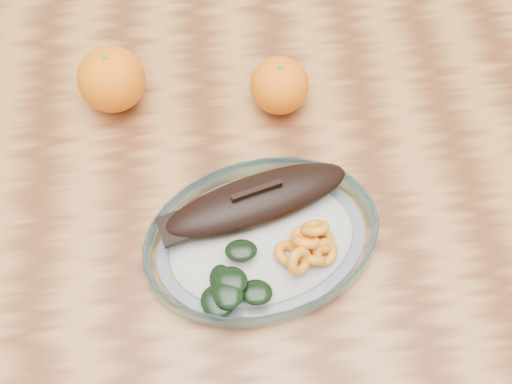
# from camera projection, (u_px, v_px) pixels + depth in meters

# --- Properties ---
(ground) EXTENTS (3.00, 3.00, 0.00)m
(ground) POSITION_uv_depth(u_px,v_px,m) (233.00, 363.00, 1.43)
(ground) COLOR slate
(ground) RESTS_ON ground
(dining_table) EXTENTS (1.20, 0.80, 0.75)m
(dining_table) POSITION_uv_depth(u_px,v_px,m) (218.00, 240.00, 0.86)
(dining_table) COLOR brown
(dining_table) RESTS_ON ground
(plated_meal) EXTENTS (0.57, 0.57, 0.08)m
(plated_meal) POSITION_uv_depth(u_px,v_px,m) (262.00, 237.00, 0.73)
(plated_meal) COLOR white
(plated_meal) RESTS_ON dining_table
(orange_left) EXTENTS (0.09, 0.09, 0.09)m
(orange_left) POSITION_uv_depth(u_px,v_px,m) (112.00, 79.00, 0.81)
(orange_left) COLOR #FF5A05
(orange_left) RESTS_ON dining_table
(orange_right) EXTENTS (0.08, 0.08, 0.08)m
(orange_right) POSITION_uv_depth(u_px,v_px,m) (280.00, 86.00, 0.82)
(orange_right) COLOR #FF5A05
(orange_right) RESTS_ON dining_table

